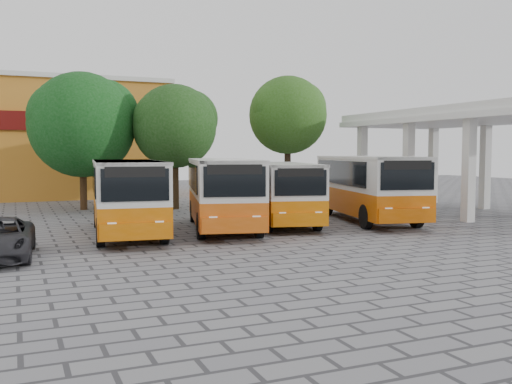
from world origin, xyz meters
name	(u,v)px	position (x,y,z in m)	size (l,w,h in m)	color
ground	(341,237)	(0.00, 0.00, 0.00)	(90.00, 90.00, 0.00)	slate
terminal_shelter	(479,118)	(10.50, 4.00, 4.91)	(6.80, 15.80, 5.40)	silver
shophouse_block	(17,139)	(-11.00, 25.99, 4.16)	(20.40, 10.40, 8.30)	#BC711D
bus_far_left	(127,192)	(-7.29, 3.72, 1.66)	(3.29, 8.20, 2.87)	#BB5701
bus_centre_left	(223,189)	(-3.34, 3.85, 1.68)	(4.30, 8.50, 2.91)	#C5500A
bus_centre_right	(281,189)	(-0.35, 4.48, 1.57)	(4.08, 7.94, 2.71)	#C66000
bus_far_right	(368,184)	(3.84, 3.93, 1.74)	(4.33, 8.76, 3.01)	#BE4D00
tree_left	(83,121)	(-7.68, 14.48, 4.89)	(6.08, 5.79, 7.59)	#452B16
tree_middle	(176,124)	(-2.89, 12.90, 4.79)	(4.90, 4.67, 6.98)	#352513
tree_right	(288,113)	(4.70, 14.07, 5.68)	(5.13, 4.89, 7.97)	#37261A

